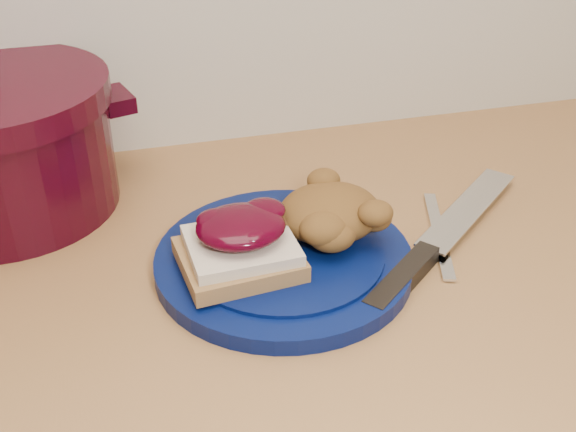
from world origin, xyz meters
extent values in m
cylinder|color=#040F41|center=(0.03, 1.48, 0.91)|extent=(0.27, 0.27, 0.02)
cube|color=olive|center=(-0.02, 1.47, 0.93)|extent=(0.12, 0.11, 0.02)
cube|color=beige|center=(-0.02, 1.47, 0.95)|extent=(0.11, 0.10, 0.01)
ellipsoid|color=black|center=(-0.02, 1.48, 0.96)|extent=(0.09, 0.08, 0.03)
ellipsoid|color=brown|center=(0.08, 1.50, 0.95)|extent=(0.11, 0.09, 0.05)
cube|color=black|center=(0.13, 1.42, 0.91)|extent=(0.11, 0.10, 0.02)
cube|color=silver|center=(0.26, 1.53, 0.91)|extent=(0.18, 0.16, 0.00)
cube|color=silver|center=(0.21, 1.50, 0.90)|extent=(0.06, 0.17, 0.00)
cylinder|color=black|center=(-0.25, 1.69, 0.96)|extent=(0.31, 0.31, 0.13)
cube|color=black|center=(-0.12, 1.73, 1.00)|extent=(0.05, 0.07, 0.02)
camera|label=1|loc=(-0.13, 0.90, 1.34)|focal=45.00mm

